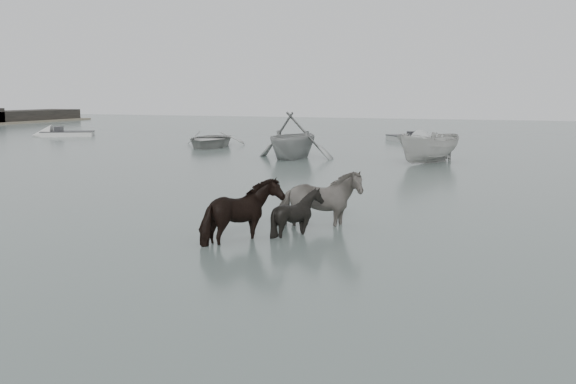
% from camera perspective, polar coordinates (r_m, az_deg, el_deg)
% --- Properties ---
extents(ground, '(140.00, 140.00, 0.00)m').
position_cam_1_polar(ground, '(13.65, 1.10, -5.12)').
color(ground, '#4B5A54').
rests_on(ground, ground).
extents(pony_pinto, '(2.30, 1.65, 1.77)m').
position_cam_1_polar(pony_pinto, '(15.80, 2.78, 0.07)').
color(pony_pinto, black).
rests_on(pony_pinto, ground).
extents(pony_dark, '(1.45, 1.68, 1.65)m').
position_cam_1_polar(pony_dark, '(14.17, -3.99, -1.19)').
color(pony_dark, black).
rests_on(pony_dark, ground).
extents(pony_black, '(1.43, 1.33, 1.31)m').
position_cam_1_polar(pony_black, '(14.92, 0.85, -1.33)').
color(pony_black, black).
rests_on(pony_black, ground).
extents(rowboat_lead, '(4.95, 6.00, 1.08)m').
position_cam_1_polar(rowboat_lead, '(39.76, -6.96, 4.79)').
color(rowboat_lead, '#A6A6A1').
rests_on(rowboat_lead, ground).
extents(rowboat_trail, '(4.31, 4.92, 2.48)m').
position_cam_1_polar(rowboat_trail, '(32.35, 0.44, 5.19)').
color(rowboat_trail, gray).
rests_on(rowboat_trail, ground).
extents(boat_small, '(3.33, 4.40, 1.60)m').
position_cam_1_polar(boat_small, '(30.90, 12.41, 4.00)').
color(boat_small, '#ABABA6').
rests_on(boat_small, ground).
extents(skiff_outer, '(5.34, 3.98, 0.75)m').
position_cam_1_polar(skiff_outer, '(51.88, -19.01, 5.12)').
color(skiff_outer, beige).
rests_on(skiff_outer, ground).
extents(skiff_mid, '(4.97, 5.54, 0.75)m').
position_cam_1_polar(skiff_mid, '(44.31, 10.84, 4.89)').
color(skiff_mid, '#9C9F9D').
rests_on(skiff_mid, ground).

